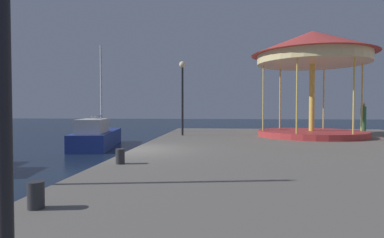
% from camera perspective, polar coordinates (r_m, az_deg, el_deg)
% --- Properties ---
extents(ground_plane, '(120.00, 120.00, 0.00)m').
position_cam_1_polar(ground_plane, '(12.02, -10.73, -9.11)').
color(ground_plane, '#162338').
extents(quay_dock, '(14.47, 25.50, 0.80)m').
position_cam_1_polar(quay_dock, '(12.15, 24.46, -7.21)').
color(quay_dock, slate).
rests_on(quay_dock, ground).
extents(sailboat_blue, '(3.00, 6.64, 6.27)m').
position_cam_1_polar(sailboat_blue, '(19.80, -16.52, -2.94)').
color(sailboat_blue, navy).
rests_on(sailboat_blue, ground).
extents(carousel, '(6.39, 6.39, 5.58)m').
position_cam_1_polar(carousel, '(18.46, 20.52, 10.12)').
color(carousel, '#B23333').
rests_on(carousel, quay_dock).
extents(lamp_post_mid_promenade, '(0.36, 0.36, 4.09)m').
position_cam_1_polar(lamp_post_mid_promenade, '(17.90, -1.71, 6.13)').
color(lamp_post_mid_promenade, black).
rests_on(lamp_post_mid_promenade, quay_dock).
extents(bollard_center, '(0.24, 0.24, 0.40)m').
position_cam_1_polar(bollard_center, '(8.88, -12.58, -6.47)').
color(bollard_center, '#2D2D33').
rests_on(bollard_center, quay_dock).
extents(bollard_south, '(0.24, 0.24, 0.40)m').
position_cam_1_polar(bollard_south, '(5.40, -25.89, -12.02)').
color(bollard_south, '#2D2D33').
rests_on(bollard_south, quay_dock).
extents(person_near_carousel, '(0.34, 0.34, 1.86)m').
position_cam_1_polar(person_near_carousel, '(23.30, 28.05, 0.14)').
color(person_near_carousel, '#387247').
rests_on(person_near_carousel, quay_dock).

